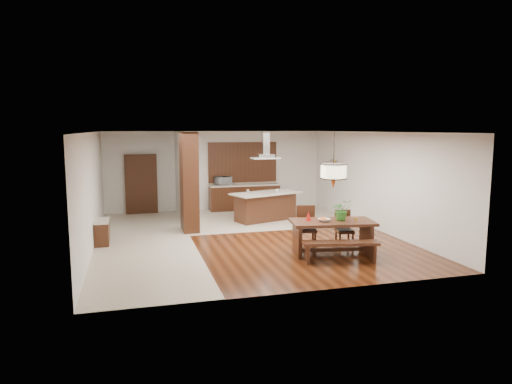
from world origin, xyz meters
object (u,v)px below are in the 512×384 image
object	(u,v)px
range_hood	(266,145)
fruit_bowl	(324,220)
hallway_console	(102,232)
microwave	(223,181)
foliage_plant	(342,210)
kitchen_island	(265,206)
dining_table	(332,230)
pendant_lantern	(334,161)
island_cup	(277,191)
dining_chair_left	(307,228)
dining_chair_right	(344,229)
dining_bench	(340,252)

from	to	relation	value
range_hood	fruit_bowl	bearing A→B (deg)	-87.89
hallway_console	microwave	bearing A→B (deg)	44.96
foliage_plant	kitchen_island	size ratio (longest dim) A/B	0.20
dining_table	foliage_plant	xyz separation A→B (m)	(0.25, 0.02, 0.46)
pendant_lantern	island_cup	size ratio (longest dim) A/B	10.68
dining_chair_left	dining_chair_right	distance (m)	0.98
dining_chair_right	range_hood	distance (m)	4.40
hallway_console	foliage_plant	world-z (taller)	foliage_plant
dining_table	dining_bench	size ratio (longest dim) A/B	1.22
hallway_console	dining_table	world-z (taller)	dining_table
dining_table	foliage_plant	world-z (taller)	foliage_plant
range_hood	island_cup	size ratio (longest dim) A/B	7.34
hallway_console	kitchen_island	xyz separation A→B (m)	(4.99, 1.84, 0.17)
dining_chair_left	foliage_plant	bearing A→B (deg)	-31.54
hallway_console	dining_chair_left	bearing A→B (deg)	-19.87
dining_table	range_hood	distance (m)	4.72
dining_chair_right	kitchen_island	world-z (taller)	kitchen_island
dining_chair_left	foliage_plant	distance (m)	1.05
dining_chair_right	pendant_lantern	world-z (taller)	pendant_lantern
dining_bench	dining_chair_right	bearing A→B (deg)	60.25
island_cup	hallway_console	bearing A→B (deg)	-161.71
dining_chair_left	pendant_lantern	xyz separation A→B (m)	(0.39, -0.67, 1.71)
dining_table	dining_chair_right	world-z (taller)	dining_chair_right
pendant_lantern	foliage_plant	bearing A→B (deg)	4.80
dining_bench	microwave	distance (m)	7.34
island_cup	dining_table	bearing A→B (deg)	-89.91
hallway_console	kitchen_island	distance (m)	5.32
pendant_lantern	hallway_console	bearing A→B (deg)	155.31
microwave	foliage_plant	bearing A→B (deg)	-97.90
dining_chair_left	island_cup	size ratio (longest dim) A/B	8.67
dining_table	kitchen_island	size ratio (longest dim) A/B	0.85
dining_bench	range_hood	bearing A→B (deg)	93.10
dining_bench	island_cup	size ratio (longest dim) A/B	13.97
dining_chair_left	pendant_lantern	size ratio (longest dim) A/B	0.81
dining_table	island_cup	distance (m)	4.26
kitchen_island	hallway_console	bearing A→B (deg)	-178.72
island_cup	range_hood	bearing A→B (deg)	169.80
hallway_console	pendant_lantern	xyz separation A→B (m)	(5.38, -2.47, 1.93)
dining_chair_right	island_cup	distance (m)	3.81
dining_table	pendant_lantern	size ratio (longest dim) A/B	1.60
dining_chair_right	microwave	size ratio (longest dim) A/B	1.66
dining_table	range_hood	xyz separation A→B (m)	(-0.38, 4.31, 1.86)
island_cup	kitchen_island	bearing A→B (deg)	170.37
dining_chair_left	microwave	bearing A→B (deg)	113.43
fruit_bowl	dining_table	bearing A→B (deg)	6.37
pendant_lantern	island_cup	xyz separation A→B (m)	(-0.01, 4.25, -1.26)
foliage_plant	dining_table	bearing A→B (deg)	-175.20
dining_bench	microwave	size ratio (longest dim) A/B	3.05
dining_chair_right	island_cup	size ratio (longest dim) A/B	7.60
kitchen_island	range_hood	xyz separation A→B (m)	(-0.00, 0.00, 1.98)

